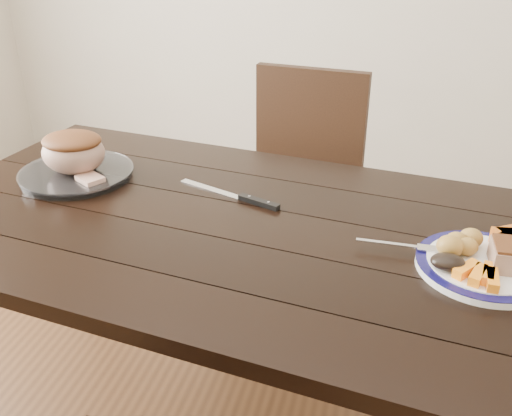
% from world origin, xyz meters
% --- Properties ---
extents(dining_table, '(1.70, 1.10, 0.75)m').
position_xyz_m(dining_table, '(0.00, 0.00, 0.66)').
color(dining_table, black).
rests_on(dining_table, ground).
extents(chair_far, '(0.47, 0.48, 0.93)m').
position_xyz_m(chair_far, '(0.06, 0.74, 0.52)').
color(chair_far, black).
rests_on(chair_far, ground).
extents(dinner_plate, '(0.28, 0.28, 0.02)m').
position_xyz_m(dinner_plate, '(0.59, -0.08, 0.76)').
color(dinner_plate, white).
rests_on(dinner_plate, dining_table).
extents(plate_rim, '(0.28, 0.28, 0.02)m').
position_xyz_m(plate_rim, '(0.59, -0.08, 0.77)').
color(plate_rim, '#0F0D41').
rests_on(plate_rim, dinner_plate).
extents(serving_platter, '(0.31, 0.31, 0.02)m').
position_xyz_m(serving_platter, '(-0.49, 0.14, 0.76)').
color(serving_platter, white).
rests_on(serving_platter, dining_table).
extents(roasted_potatoes, '(0.10, 0.10, 0.05)m').
position_xyz_m(roasted_potatoes, '(0.54, -0.06, 0.79)').
color(roasted_potatoes, gold).
rests_on(roasted_potatoes, dinner_plate).
extents(carrot_batons, '(0.09, 0.09, 0.02)m').
position_xyz_m(carrot_batons, '(0.58, -0.15, 0.78)').
color(carrot_batons, orange).
rests_on(carrot_batons, dinner_plate).
extents(pumpkin_wedges, '(0.10, 0.10, 0.04)m').
position_xyz_m(pumpkin_wedges, '(0.65, -0.02, 0.79)').
color(pumpkin_wedges, orange).
rests_on(pumpkin_wedges, dinner_plate).
extents(dark_mushroom, '(0.07, 0.05, 0.03)m').
position_xyz_m(dark_mushroom, '(0.51, -0.13, 0.79)').
color(dark_mushroom, black).
rests_on(dark_mushroom, dinner_plate).
extents(fork, '(0.18, 0.03, 0.00)m').
position_xyz_m(fork, '(0.42, -0.06, 0.77)').
color(fork, silver).
rests_on(fork, dinner_plate).
extents(roast_joint, '(0.18, 0.15, 0.12)m').
position_xyz_m(roast_joint, '(-0.49, 0.14, 0.82)').
color(roast_joint, tan).
rests_on(roast_joint, serving_platter).
extents(cut_slice, '(0.09, 0.08, 0.02)m').
position_xyz_m(cut_slice, '(-0.41, 0.08, 0.78)').
color(cut_slice, tan).
rests_on(cut_slice, serving_platter).
extents(carving_knife, '(0.31, 0.13, 0.01)m').
position_xyz_m(carving_knife, '(0.02, 0.11, 0.76)').
color(carving_knife, silver).
rests_on(carving_knife, dining_table).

